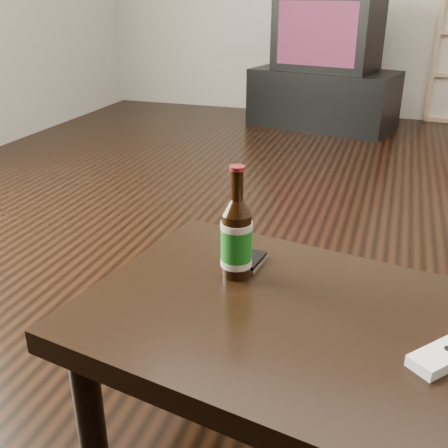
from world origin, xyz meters
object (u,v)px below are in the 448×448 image
(tv, at_px, (328,32))
(beer_bottle, at_px, (236,238))
(phone, at_px, (252,261))
(tv_stand, at_px, (323,98))
(coffee_table, at_px, (335,347))

(tv, bearing_deg, beer_bottle, -71.88)
(tv, height_order, phone, tv)
(tv_stand, relative_size, beer_bottle, 4.18)
(coffee_table, bearing_deg, phone, 139.89)
(tv_stand, height_order, tv, tv)
(tv_stand, height_order, phone, tv_stand)
(coffee_table, relative_size, phone, 11.68)
(beer_bottle, xyz_separation_m, phone, (0.02, 0.06, -0.09))
(tv, bearing_deg, tv_stand, 90.00)
(coffee_table, height_order, beer_bottle, beer_bottle)
(phone, bearing_deg, tv, 102.28)
(tv, xyz_separation_m, phone, (0.29, -3.21, -0.32))
(tv_stand, bearing_deg, coffee_table, -67.87)
(tv_stand, bearing_deg, beer_bottle, -71.88)
(tv, relative_size, coffee_table, 0.72)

